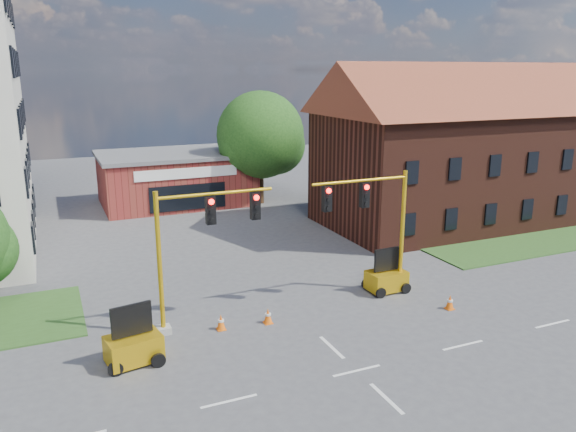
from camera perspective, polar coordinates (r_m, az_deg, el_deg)
The scene contains 15 objects.
ground at distance 21.93m, azimuth 7.00°, elevation -15.33°, with size 120.00×120.00×0.00m, color #454548.
grass_verge_ne at distance 39.17m, azimuth 23.30°, elevation -2.72°, with size 14.00×4.00×0.08m, color #2D501E.
lane_markings at distance 19.81m, azimuth 11.64°, elevation -19.12°, with size 60.00×36.00×0.01m, color silver, non-canonical shape.
brick_shop at distance 48.08m, azimuth -11.32°, elevation 3.85°, with size 12.40×8.40×4.30m.
townhouse_row at distance 42.93m, azimuth 17.32°, elevation 7.30°, with size 21.00×11.00×11.50m.
tree_large at distance 46.77m, azimuth -2.42°, elevation 7.96°, with size 7.53×7.18×9.33m.
signal_mast_west at distance 23.97m, azimuth -9.16°, elevation -2.53°, with size 5.30×0.60×6.20m.
signal_mast_east at distance 27.33m, azimuth 8.78°, elevation -0.38°, with size 5.30×0.60×6.20m.
trailer_west at distance 22.75m, azimuth -15.43°, elevation -12.58°, with size 2.21×1.67×2.29m.
trailer_east at distance 29.02m, azimuth 9.96°, elevation -6.25°, with size 1.94×1.32×2.18m.
cone_a at distance 25.27m, azimuth -2.05°, elevation -10.13°, with size 0.40×0.40×0.70m.
cone_b at distance 24.85m, azimuth -6.83°, elevation -10.67°, with size 0.40×0.40×0.70m.
cone_c at distance 27.70m, azimuth 16.12°, elevation -8.42°, with size 0.40×0.40×0.70m.
cone_d at distance 32.13m, azimuth 9.59°, elevation -4.80°, with size 0.40×0.40×0.70m.
pickup_white at distance 39.93m, azimuth 10.26°, elevation -0.41°, with size 2.37×5.15×1.43m, color silver.
Camera 1 is at (-9.90, -16.25, 10.91)m, focal length 35.00 mm.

